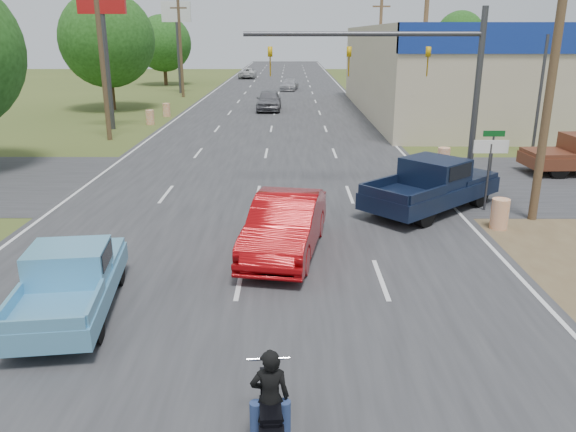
{
  "coord_description": "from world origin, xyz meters",
  "views": [
    {
      "loc": [
        1.29,
        -5.15,
        5.98
      ],
      "look_at": [
        1.22,
        9.3,
        1.3
      ],
      "focal_mm": 35.0,
      "sensor_mm": 36.0,
      "label": 1
    }
  ],
  "objects_px": {
    "navy_pickup": "(434,184)",
    "motorcycle": "(270,424)",
    "blue_pickup": "(71,279)",
    "distant_car_grey": "(269,100)",
    "red_convertible": "(285,226)",
    "distant_car_silver": "(289,85)",
    "rider": "(270,404)",
    "distant_car_white": "(248,73)"
  },
  "relations": [
    {
      "from": "distant_car_white",
      "to": "rider",
      "type": "bearing_deg",
      "value": 94.29
    },
    {
      "from": "rider",
      "to": "distant_car_grey",
      "type": "height_order",
      "value": "distant_car_grey"
    },
    {
      "from": "motorcycle",
      "to": "rider",
      "type": "relative_size",
      "value": 1.39
    },
    {
      "from": "motorcycle",
      "to": "navy_pickup",
      "type": "height_order",
      "value": "navy_pickup"
    },
    {
      "from": "distant_car_silver",
      "to": "motorcycle",
      "type": "bearing_deg",
      "value": -82.9
    },
    {
      "from": "motorcycle",
      "to": "navy_pickup",
      "type": "distance_m",
      "value": 13.43
    },
    {
      "from": "red_convertible",
      "to": "distant_car_grey",
      "type": "distance_m",
      "value": 31.7
    },
    {
      "from": "red_convertible",
      "to": "distant_car_grey",
      "type": "height_order",
      "value": "red_convertible"
    },
    {
      "from": "distant_car_silver",
      "to": "red_convertible",
      "type": "bearing_deg",
      "value": -82.76
    },
    {
      "from": "rider",
      "to": "distant_car_white",
      "type": "relative_size",
      "value": 0.31
    },
    {
      "from": "red_convertible",
      "to": "distant_car_silver",
      "type": "relative_size",
      "value": 1.17
    },
    {
      "from": "red_convertible",
      "to": "distant_car_grey",
      "type": "relative_size",
      "value": 1.04
    },
    {
      "from": "blue_pickup",
      "to": "distant_car_silver",
      "type": "relative_size",
      "value": 1.12
    },
    {
      "from": "motorcycle",
      "to": "distant_car_grey",
      "type": "height_order",
      "value": "distant_car_grey"
    },
    {
      "from": "blue_pickup",
      "to": "navy_pickup",
      "type": "distance_m",
      "value": 12.65
    },
    {
      "from": "navy_pickup",
      "to": "distant_car_grey",
      "type": "distance_m",
      "value": 28.25
    },
    {
      "from": "motorcycle",
      "to": "distant_car_silver",
      "type": "distance_m",
      "value": 57.47
    },
    {
      "from": "motorcycle",
      "to": "navy_pickup",
      "type": "xyz_separation_m",
      "value": [
        5.37,
        12.3,
        0.44
      ]
    },
    {
      "from": "rider",
      "to": "blue_pickup",
      "type": "bearing_deg",
      "value": -48.28
    },
    {
      "from": "motorcycle",
      "to": "distant_car_grey",
      "type": "relative_size",
      "value": 0.46
    },
    {
      "from": "red_convertible",
      "to": "distant_car_grey",
      "type": "xyz_separation_m",
      "value": [
        -1.63,
        31.65,
        -0.01
      ]
    },
    {
      "from": "motorcycle",
      "to": "blue_pickup",
      "type": "distance_m",
      "value": 6.48
    },
    {
      "from": "rider",
      "to": "motorcycle",
      "type": "bearing_deg",
      "value": 90.0
    },
    {
      "from": "motorcycle",
      "to": "distant_car_grey",
      "type": "distance_m",
      "value": 39.74
    },
    {
      "from": "blue_pickup",
      "to": "distant_car_white",
      "type": "height_order",
      "value": "blue_pickup"
    },
    {
      "from": "blue_pickup",
      "to": "distant_car_grey",
      "type": "xyz_separation_m",
      "value": [
        3.12,
        35.17,
        0.04
      ]
    },
    {
      "from": "blue_pickup",
      "to": "distant_car_silver",
      "type": "height_order",
      "value": "blue_pickup"
    },
    {
      "from": "navy_pickup",
      "to": "red_convertible",
      "type": "bearing_deg",
      "value": -93.58
    },
    {
      "from": "red_convertible",
      "to": "motorcycle",
      "type": "xyz_separation_m",
      "value": [
        -0.14,
        -8.05,
        -0.33
      ]
    },
    {
      "from": "red_convertible",
      "to": "navy_pickup",
      "type": "xyz_separation_m",
      "value": [
        5.23,
        4.25,
        0.11
      ]
    },
    {
      "from": "rider",
      "to": "distant_car_silver",
      "type": "bearing_deg",
      "value": -94.22
    },
    {
      "from": "rider",
      "to": "red_convertible",
      "type": "bearing_deg",
      "value": -95.13
    },
    {
      "from": "navy_pickup",
      "to": "motorcycle",
      "type": "bearing_deg",
      "value": -66.24
    },
    {
      "from": "navy_pickup",
      "to": "distant_car_silver",
      "type": "xyz_separation_m",
      "value": [
        -5.26,
        45.17,
        -0.31
      ]
    },
    {
      "from": "red_convertible",
      "to": "navy_pickup",
      "type": "distance_m",
      "value": 6.74
    },
    {
      "from": "navy_pickup",
      "to": "distant_car_silver",
      "type": "height_order",
      "value": "navy_pickup"
    },
    {
      "from": "distant_car_silver",
      "to": "blue_pickup",
      "type": "bearing_deg",
      "value": -87.89
    },
    {
      "from": "red_convertible",
      "to": "rider",
      "type": "height_order",
      "value": "red_convertible"
    },
    {
      "from": "navy_pickup",
      "to": "distant_car_grey",
      "type": "relative_size",
      "value": 1.15
    },
    {
      "from": "distant_car_grey",
      "to": "distant_car_silver",
      "type": "xyz_separation_m",
      "value": [
        1.61,
        17.76,
        -0.2
      ]
    },
    {
      "from": "motorcycle",
      "to": "blue_pickup",
      "type": "height_order",
      "value": "blue_pickup"
    },
    {
      "from": "red_convertible",
      "to": "distant_car_silver",
      "type": "distance_m",
      "value": 49.41
    }
  ]
}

